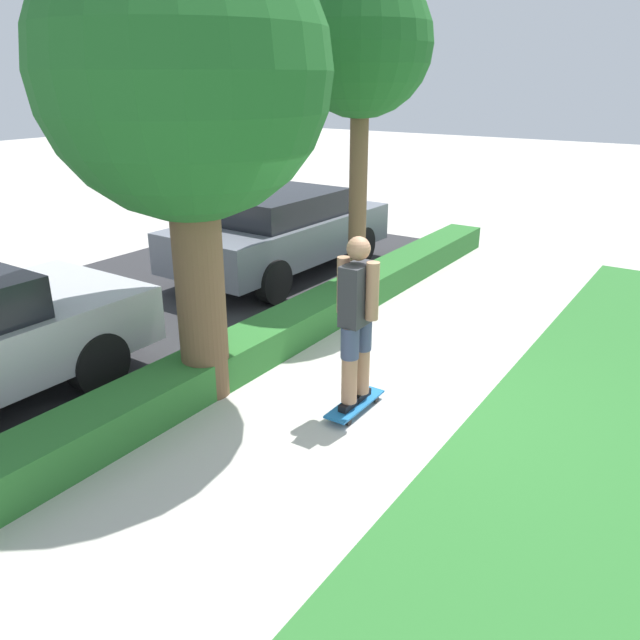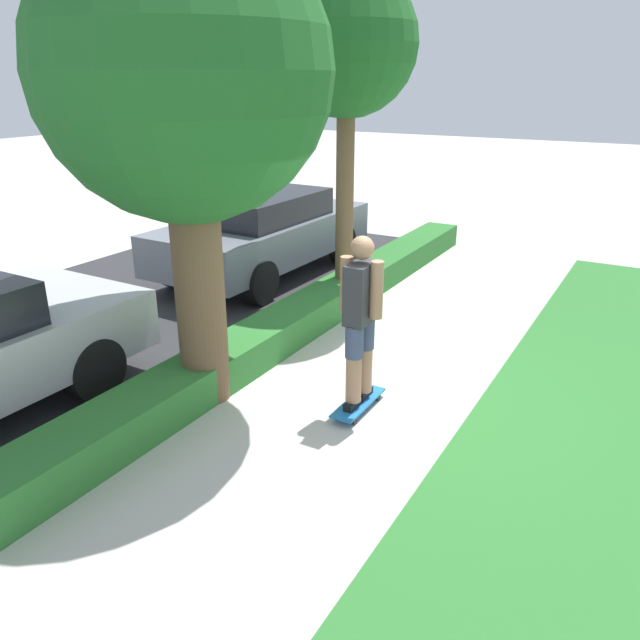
{
  "view_description": "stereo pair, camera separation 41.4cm",
  "coord_description": "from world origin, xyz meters",
  "px_view_note": "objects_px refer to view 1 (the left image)",
  "views": [
    {
      "loc": [
        -5.2,
        -2.78,
        3.15
      ],
      "look_at": [
        -0.17,
        0.6,
        0.78
      ],
      "focal_mm": 35.0,
      "sensor_mm": 36.0,
      "label": 1
    },
    {
      "loc": [
        -5.42,
        -2.43,
        3.15
      ],
      "look_at": [
        -0.17,
        0.6,
        0.78
      ],
      "focal_mm": 35.0,
      "sensor_mm": 36.0,
      "label": 2
    }
  ],
  "objects_px": {
    "skater_person": "(357,318)",
    "tree_mid": "(361,48)",
    "tree_near": "(185,78)",
    "parked_car_middle": "(280,230)",
    "skateboard": "(355,404)"
  },
  "relations": [
    {
      "from": "skater_person",
      "to": "tree_mid",
      "type": "distance_m",
      "value": 4.05
    },
    {
      "from": "tree_near",
      "to": "tree_mid",
      "type": "bearing_deg",
      "value": 2.03
    },
    {
      "from": "tree_mid",
      "to": "parked_car_middle",
      "type": "relative_size",
      "value": 1.08
    },
    {
      "from": "skater_person",
      "to": "tree_mid",
      "type": "height_order",
      "value": "tree_mid"
    },
    {
      "from": "tree_near",
      "to": "parked_car_middle",
      "type": "distance_m",
      "value": 4.95
    },
    {
      "from": "skater_person",
      "to": "parked_car_middle",
      "type": "distance_m",
      "value": 4.83
    },
    {
      "from": "skateboard",
      "to": "tree_near",
      "type": "height_order",
      "value": "tree_near"
    },
    {
      "from": "skater_person",
      "to": "tree_near",
      "type": "relative_size",
      "value": 0.38
    },
    {
      "from": "tree_mid",
      "to": "tree_near",
      "type": "bearing_deg",
      "value": -177.97
    },
    {
      "from": "tree_near",
      "to": "tree_mid",
      "type": "distance_m",
      "value": 3.3
    },
    {
      "from": "skater_person",
      "to": "tree_near",
      "type": "xyz_separation_m",
      "value": [
        -0.53,
        1.52,
        2.13
      ]
    },
    {
      "from": "skateboard",
      "to": "tree_near",
      "type": "xyz_separation_m",
      "value": [
        -0.53,
        1.52,
        3.06
      ]
    },
    {
      "from": "skater_person",
      "to": "tree_mid",
      "type": "xyz_separation_m",
      "value": [
        2.75,
        1.64,
        2.48
      ]
    },
    {
      "from": "skater_person",
      "to": "tree_mid",
      "type": "relative_size",
      "value": 0.38
    },
    {
      "from": "tree_mid",
      "to": "skater_person",
      "type": "bearing_deg",
      "value": -149.26
    }
  ]
}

